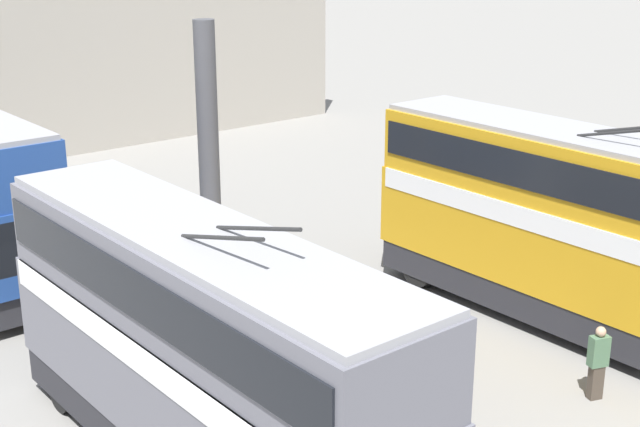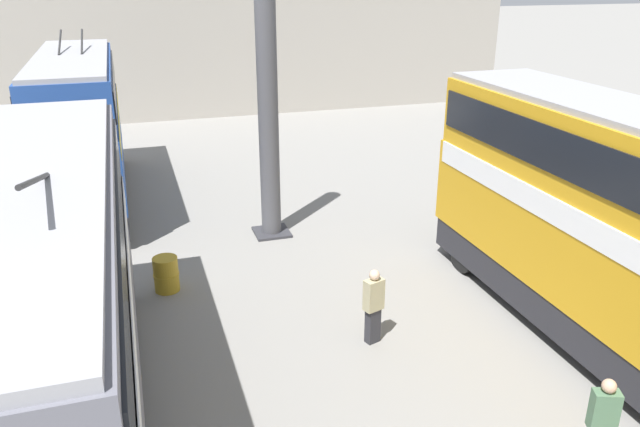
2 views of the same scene
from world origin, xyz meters
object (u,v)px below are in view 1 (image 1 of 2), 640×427
at_px(bus_left_far, 570,217).
at_px(bus_right_mid, 200,341).
at_px(person_by_left_row, 598,361).
at_px(oil_drum, 158,330).
at_px(person_aisle_midway, 385,318).

height_order(bus_left_far, bus_right_mid, bus_left_far).
distance_m(person_by_left_row, oil_drum, 10.32).
relative_size(person_aisle_midway, person_by_left_row, 1.01).
xyz_separation_m(person_aisle_midway, person_by_left_row, (-4.54, -2.05, -0.01)).
height_order(person_aisle_midway, oil_drum, person_aisle_midway).
xyz_separation_m(bus_left_far, bus_right_mid, (0.17, 10.79, -0.12)).
bearing_deg(person_by_left_row, person_aisle_midway, 45.20).
bearing_deg(oil_drum, bus_left_far, -121.96).
relative_size(bus_left_far, bus_right_mid, 1.04).
bearing_deg(person_aisle_midway, person_by_left_row, -173.51).
height_order(bus_left_far, person_aisle_midway, bus_left_far).
bearing_deg(bus_left_far, person_aisle_midway, 69.79).
distance_m(bus_right_mid, person_by_left_row, 8.89).
xyz_separation_m(bus_left_far, oil_drum, (5.47, 8.77, -2.48)).
relative_size(bus_left_far, person_aisle_midway, 6.40).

